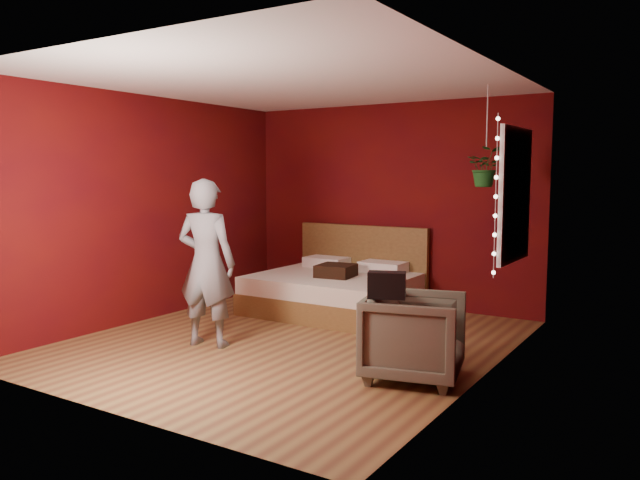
# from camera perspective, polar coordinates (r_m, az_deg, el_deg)

# --- Properties ---
(floor) EXTENTS (4.50, 4.50, 0.00)m
(floor) POSITION_cam_1_polar(r_m,az_deg,el_deg) (6.43, -2.68, -9.27)
(floor) COLOR olive
(floor) RESTS_ON ground
(room_walls) EXTENTS (4.04, 4.54, 2.62)m
(room_walls) POSITION_cam_1_polar(r_m,az_deg,el_deg) (6.20, -2.76, 5.87)
(room_walls) COLOR #5B0E09
(room_walls) RESTS_ON ground
(window) EXTENTS (0.05, 0.97, 1.27)m
(window) POSITION_cam_1_polar(r_m,az_deg,el_deg) (6.20, 17.38, 3.95)
(window) COLOR white
(window) RESTS_ON room_walls
(fairy_lights) EXTENTS (0.04, 0.04, 1.45)m
(fairy_lights) POSITION_cam_1_polar(r_m,az_deg,el_deg) (5.70, 15.77, 3.84)
(fairy_lights) COLOR silver
(fairy_lights) RESTS_ON room_walls
(bed) EXTENTS (1.86, 1.58, 1.02)m
(bed) POSITION_cam_1_polar(r_m,az_deg,el_deg) (7.78, 1.53, -4.56)
(bed) COLOR brown
(bed) RESTS_ON ground
(person) EXTENTS (0.68, 0.53, 1.65)m
(person) POSITION_cam_1_polar(r_m,az_deg,el_deg) (6.23, -10.35, -2.09)
(person) COLOR slate
(person) RESTS_ON ground
(armchair) EXTENTS (0.95, 0.93, 0.72)m
(armchair) POSITION_cam_1_polar(r_m,az_deg,el_deg) (5.27, 8.62, -8.71)
(armchair) COLOR #666651
(armchair) RESTS_ON ground
(handbag) EXTENTS (0.33, 0.25, 0.21)m
(handbag) POSITION_cam_1_polar(r_m,az_deg,el_deg) (4.97, 6.12, -4.11)
(handbag) COLOR black
(handbag) RESTS_ON armchair
(throw_pillow) EXTENTS (0.46, 0.46, 0.15)m
(throw_pillow) POSITION_cam_1_polar(r_m,az_deg,el_deg) (7.52, 1.47, -2.82)
(throw_pillow) COLOR black
(throw_pillow) RESTS_ON bed
(hanging_plant) EXTENTS (0.44, 0.41, 1.03)m
(hanging_plant) POSITION_cam_1_polar(r_m,az_deg,el_deg) (6.65, 14.92, 6.48)
(hanging_plant) COLOR silver
(hanging_plant) RESTS_ON room_walls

